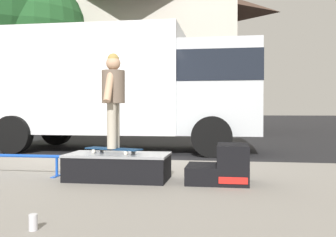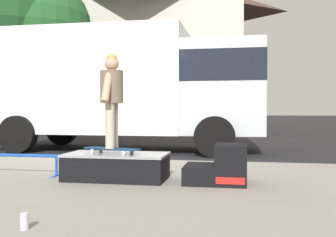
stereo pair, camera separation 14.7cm
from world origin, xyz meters
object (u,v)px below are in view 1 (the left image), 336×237
at_px(grind_rail, 19,160).
at_px(street_tree_main, 0,14).
at_px(soda_can, 33,222).
at_px(kicker_ramp, 223,167).
at_px(skate_box, 118,166).
at_px(skateboard, 113,149).
at_px(skater_kid, 113,92).
at_px(box_truck, 123,84).

bearing_deg(grind_rail, street_tree_main, 123.41).
xyz_separation_m(grind_rail, street_tree_main, (-6.22, 9.43, 4.58)).
bearing_deg(soda_can, kicker_ramp, 57.17).
height_order(skate_box, skateboard, skateboard).
xyz_separation_m(skater_kid, soda_can, (0.03, -2.17, -1.08)).
xyz_separation_m(box_truck, street_tree_main, (-6.43, 4.77, 3.21)).
distance_m(grind_rail, box_truck, 4.86).
relative_size(kicker_ramp, grind_rail, 0.61).
relative_size(soda_can, street_tree_main, 0.02).
bearing_deg(grind_rail, skate_box, -4.50).
bearing_deg(skater_kid, grind_rail, 175.73).
bearing_deg(skate_box, skater_kid, 170.67).
height_order(skater_kid, street_tree_main, street_tree_main).
height_order(soda_can, box_truck, box_truck).
xyz_separation_m(skate_box, skateboard, (-0.07, 0.01, 0.21)).
height_order(skater_kid, soda_can, skater_kid).
bearing_deg(skater_kid, kicker_ramp, -0.45).
bearing_deg(grind_rail, soda_can, -58.00).
xyz_separation_m(kicker_ramp, street_tree_main, (-9.04, 9.55, 4.59)).
bearing_deg(skateboard, skate_box, -9.33).
xyz_separation_m(skate_box, skater_kid, (-0.07, 0.01, 0.96)).
height_order(skateboard, skater_kid, skater_kid).
bearing_deg(box_truck, skate_box, -75.26).
height_order(grind_rail, box_truck, box_truck).
bearing_deg(street_tree_main, box_truck, -36.61).
bearing_deg(kicker_ramp, grind_rail, 177.66).
distance_m(kicker_ramp, skater_kid, 1.71).
height_order(skate_box, skater_kid, skater_kid).
relative_size(skate_box, skateboard, 1.65).
bearing_deg(box_truck, soda_can, -80.02).
xyz_separation_m(skater_kid, street_tree_main, (-7.62, 9.54, 3.65)).
distance_m(grind_rail, skater_kid, 1.68).
relative_size(grind_rail, soda_can, 10.06).
relative_size(skate_box, soda_can, 10.54).
xyz_separation_m(skate_box, street_tree_main, (-7.68, 9.55, 4.61)).
relative_size(skateboard, skater_kid, 0.65).
height_order(grind_rail, skateboard, skateboard).
xyz_separation_m(skater_kid, box_truck, (-1.19, 4.76, 0.44)).
bearing_deg(box_truck, street_tree_main, 143.39).
xyz_separation_m(skateboard, soda_can, (0.03, -2.17, -0.34)).
height_order(skateboard, box_truck, box_truck).
bearing_deg(soda_can, box_truck, 99.98).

